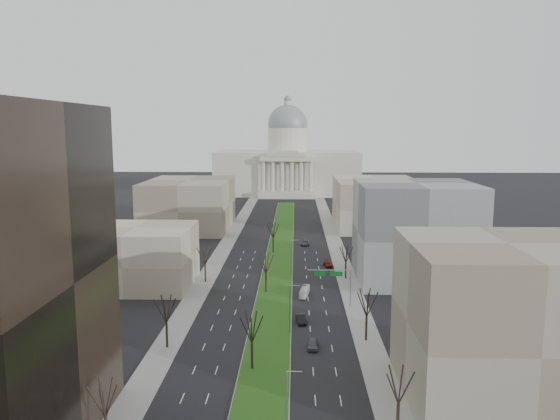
% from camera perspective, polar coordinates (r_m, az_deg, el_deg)
% --- Properties ---
extents(ground, '(600.00, 600.00, 0.00)m').
position_cam_1_polar(ground, '(164.43, -0.02, -4.49)').
color(ground, black).
rests_on(ground, ground).
extents(median, '(8.00, 222.03, 0.20)m').
position_cam_1_polar(median, '(163.42, -0.03, -4.53)').
color(median, '#999993').
rests_on(median, ground).
extents(sidewalk_left, '(5.00, 330.00, 0.15)m').
position_cam_1_polar(sidewalk_left, '(141.85, -7.45, -6.66)').
color(sidewalk_left, gray).
rests_on(sidewalk_left, ground).
extents(sidewalk_right, '(5.00, 330.00, 0.15)m').
position_cam_1_polar(sidewalk_right, '(140.70, 6.87, -6.78)').
color(sidewalk_right, gray).
rests_on(sidewalk_right, ground).
extents(capitol, '(80.00, 46.00, 55.00)m').
position_cam_1_polar(capitol, '(310.41, 0.78, 4.74)').
color(capitol, beige).
rests_on(capitol, ground).
extents(building_beige_left, '(26.00, 22.00, 14.00)m').
position_cam_1_polar(building_beige_left, '(134.08, -14.76, -4.72)').
color(building_beige_left, tan).
rests_on(building_beige_left, ground).
extents(building_tan_right, '(26.00, 24.00, 22.00)m').
position_cam_1_polar(building_tan_right, '(81.79, 22.24, -10.78)').
color(building_tan_right, gray).
rests_on(building_tan_right, ground).
extents(building_grey_right, '(28.00, 26.00, 24.00)m').
position_cam_1_polar(building_grey_right, '(137.64, 13.94, -2.22)').
color(building_grey_right, slate).
rests_on(building_grey_right, ground).
extents(building_far_left, '(30.00, 40.00, 18.00)m').
position_cam_1_polar(building_far_left, '(205.92, -9.48, 0.60)').
color(building_far_left, gray).
rests_on(building_far_left, ground).
extents(building_far_right, '(30.00, 40.00, 18.00)m').
position_cam_1_polar(building_far_right, '(209.23, 9.97, 0.72)').
color(building_far_right, tan).
rests_on(building_far_right, ground).
extents(tree_left_near, '(5.10, 5.10, 9.18)m').
position_cam_1_polar(tree_left_near, '(69.21, -17.85, -18.12)').
color(tree_left_near, black).
rests_on(tree_left_near, ground).
extents(tree_left_mid, '(5.40, 5.40, 9.72)m').
position_cam_1_polar(tree_left_mid, '(95.66, -11.83, -10.02)').
color(tree_left_mid, black).
rests_on(tree_left_mid, ground).
extents(tree_left_far, '(5.28, 5.28, 9.50)m').
position_cam_1_polar(tree_left_far, '(133.44, -7.85, -4.65)').
color(tree_left_far, black).
rests_on(tree_left_far, ground).
extents(tree_right_near, '(5.16, 5.16, 9.29)m').
position_cam_1_polar(tree_right_near, '(70.34, 12.33, -17.37)').
color(tree_right_near, black).
rests_on(tree_right_near, ground).
extents(tree_right_mid, '(5.52, 5.52, 9.94)m').
position_cam_1_polar(tree_right_mid, '(97.69, 9.07, -9.45)').
color(tree_right_mid, black).
rests_on(tree_right_mid, ground).
extents(tree_right_far, '(5.04, 5.04, 9.07)m').
position_cam_1_polar(tree_right_far, '(136.19, 6.91, -4.50)').
color(tree_right_far, black).
rests_on(tree_right_far, ground).
extents(tree_median_a, '(5.40, 5.40, 9.72)m').
position_cam_1_polar(tree_median_a, '(85.87, -2.97, -12.04)').
color(tree_median_a, black).
rests_on(tree_median_a, ground).
extents(tree_median_b, '(5.40, 5.40, 9.72)m').
position_cam_1_polar(tree_median_b, '(124.02, -1.49, -5.52)').
color(tree_median_b, black).
rests_on(tree_median_b, ground).
extents(tree_median_c, '(5.40, 5.40, 9.72)m').
position_cam_1_polar(tree_median_c, '(163.05, -0.72, -2.09)').
color(tree_median_c, black).
rests_on(tree_median_c, ground).
extents(streetlamp_median_a, '(1.90, 0.20, 9.16)m').
position_cam_1_polar(streetlamp_median_a, '(68.29, 0.75, -19.77)').
color(streetlamp_median_a, gray).
rests_on(streetlamp_median_a, ground).
extents(streetlamp_median_b, '(1.90, 0.20, 9.16)m').
position_cam_1_polar(streetlamp_median_b, '(100.47, 1.07, -10.24)').
color(streetlamp_median_b, gray).
rests_on(streetlamp_median_b, ground).
extents(streetlamp_median_c, '(1.90, 0.20, 9.16)m').
position_cam_1_polar(streetlamp_median_c, '(138.93, 1.24, -4.90)').
color(streetlamp_median_c, gray).
rests_on(streetlamp_median_c, ground).
extents(mast_arm_signs, '(9.12, 0.24, 8.09)m').
position_cam_1_polar(mast_arm_signs, '(114.77, 6.05, -7.19)').
color(mast_arm_signs, gray).
rests_on(mast_arm_signs, ground).
extents(car_grey_near, '(2.08, 4.51, 1.50)m').
position_cam_1_polar(car_grey_near, '(95.79, 3.47, -13.81)').
color(car_grey_near, '#4F5056').
rests_on(car_grey_near, ground).
extents(car_black, '(2.24, 4.87, 1.55)m').
position_cam_1_polar(car_black, '(107.28, 2.19, -11.28)').
color(car_black, black).
rests_on(car_black, ground).
extents(car_red, '(2.49, 5.03, 1.40)m').
position_cam_1_polar(car_red, '(148.86, 5.03, -5.64)').
color(car_red, maroon).
rests_on(car_red, ground).
extents(car_grey_far, '(2.73, 5.27, 1.42)m').
position_cam_1_polar(car_grey_far, '(175.10, 2.63, -3.45)').
color(car_grey_far, '#4F5357').
rests_on(car_grey_far, ground).
extents(box_van, '(2.58, 6.97, 1.90)m').
position_cam_1_polar(box_van, '(123.43, 2.57, -8.51)').
color(box_van, white).
rests_on(box_van, ground).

